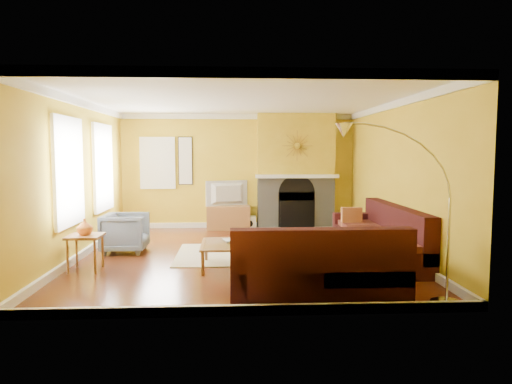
{
  "coord_description": "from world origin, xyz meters",
  "views": [
    {
      "loc": [
        -0.13,
        -7.89,
        1.81
      ],
      "look_at": [
        0.29,
        0.4,
        1.08
      ],
      "focal_mm": 32.0,
      "sensor_mm": 36.0,
      "label": 1
    }
  ],
  "objects": [
    {
      "name": "book",
      "position": [
        -0.28,
        -0.75,
        0.41
      ],
      "size": [
        0.26,
        0.31,
        0.03
      ],
      "primitive_type": "imported",
      "rotation": [
        0.0,
        0.0,
        0.26
      ],
      "color": "white",
      "rests_on": "coffee_table"
    },
    {
      "name": "wall_front",
      "position": [
        0.0,
        -3.01,
        1.35
      ],
      "size": [
        5.5,
        0.02,
        2.7
      ],
      "primitive_type": "cube",
      "color": "gold",
      "rests_on": "ground"
    },
    {
      "name": "armchair",
      "position": [
        -2.08,
        0.36,
        0.35
      ],
      "size": [
        0.78,
        0.76,
        0.71
      ],
      "primitive_type": "imported",
      "rotation": [
        0.0,
        0.0,
        1.57
      ],
      "color": "slate",
      "rests_on": "floor"
    },
    {
      "name": "tv",
      "position": [
        -0.24,
        2.73,
        0.84
      ],
      "size": [
        1.01,
        0.48,
        0.59
      ],
      "primitive_type": "imported",
      "rotation": [
        0.0,
        0.0,
        3.49
      ],
      "color": "black",
      "rests_on": "media_console"
    },
    {
      "name": "window_left_far",
      "position": [
        -2.72,
        -0.6,
        1.5
      ],
      "size": [
        0.06,
        1.22,
        1.72
      ],
      "primitive_type": "cube",
      "color": "white",
      "rests_on": "wall_left"
    },
    {
      "name": "vase",
      "position": [
        -2.38,
        -0.92,
        0.67
      ],
      "size": [
        0.24,
        0.24,
        0.25
      ],
      "primitive_type": "imported",
      "color": "orange",
      "rests_on": "side_table"
    },
    {
      "name": "wall_right",
      "position": [
        2.76,
        0.0,
        1.35
      ],
      "size": [
        0.02,
        6.0,
        2.7
      ],
      "primitive_type": "cube",
      "color": "gold",
      "rests_on": "ground"
    },
    {
      "name": "window_left_near",
      "position": [
        -2.72,
        1.3,
        1.5
      ],
      "size": [
        0.06,
        1.22,
        1.72
      ],
      "primitive_type": "cube",
      "color": "white",
      "rests_on": "wall_left"
    },
    {
      "name": "baseboard",
      "position": [
        0.0,
        0.0,
        0.06
      ],
      "size": [
        5.5,
        6.0,
        0.12
      ],
      "primitive_type": null,
      "color": "white",
      "rests_on": "floor"
    },
    {
      "name": "wall_left",
      "position": [
        -2.76,
        0.0,
        1.35
      ],
      "size": [
        0.02,
        6.0,
        2.7
      ],
      "primitive_type": "cube",
      "color": "gold",
      "rests_on": "ground"
    },
    {
      "name": "arc_lamp",
      "position": [
        1.79,
        -2.8,
        1.06
      ],
      "size": [
        1.35,
        0.36,
        2.12
      ],
      "primitive_type": null,
      "color": "silver",
      "rests_on": "floor"
    },
    {
      "name": "ceiling",
      "position": [
        0.0,
        0.0,
        2.71
      ],
      "size": [
        5.5,
        6.0,
        0.02
      ],
      "primitive_type": "cube",
      "color": "white",
      "rests_on": "ground"
    },
    {
      "name": "coffee_table",
      "position": [
        -0.13,
        -0.85,
        0.2
      ],
      "size": [
        1.0,
        1.0,
        0.4
      ],
      "primitive_type": null,
      "color": "white",
      "rests_on": "floor"
    },
    {
      "name": "floor",
      "position": [
        0.0,
        0.0,
        -0.01
      ],
      "size": [
        5.5,
        6.0,
        0.02
      ],
      "primitive_type": "cube",
      "color": "brown",
      "rests_on": "ground"
    },
    {
      "name": "wall_art",
      "position": [
        -1.25,
        2.97,
        1.6
      ],
      "size": [
        0.34,
        0.04,
        1.14
      ],
      "primitive_type": "cube",
      "color": "white",
      "rests_on": "wall_back"
    },
    {
      "name": "rug",
      "position": [
        0.08,
        0.05,
        0.01
      ],
      "size": [
        2.4,
        1.8,
        0.02
      ],
      "primitive_type": "cube",
      "color": "beige",
      "rests_on": "floor"
    },
    {
      "name": "fireplace",
      "position": [
        1.35,
        2.8,
        1.35
      ],
      "size": [
        1.8,
        0.4,
        2.7
      ],
      "primitive_type": null,
      "color": "gray",
      "rests_on": "floor"
    },
    {
      "name": "wall_back",
      "position": [
        0.0,
        3.01,
        1.35
      ],
      "size": [
        5.5,
        0.02,
        2.7
      ],
      "primitive_type": "cube",
      "color": "gold",
      "rests_on": "ground"
    },
    {
      "name": "side_table",
      "position": [
        -2.38,
        -0.92,
        0.28
      ],
      "size": [
        0.5,
        0.5,
        0.55
      ],
      "primitive_type": null,
      "color": "#986537",
      "rests_on": "floor"
    },
    {
      "name": "subwoofer",
      "position": [
        0.25,
        2.73,
        0.15
      ],
      "size": [
        0.3,
        0.3,
        0.3
      ],
      "primitive_type": "cube",
      "color": "white",
      "rests_on": "floor"
    },
    {
      "name": "sunburst",
      "position": [
        1.35,
        2.57,
        1.95
      ],
      "size": [
        0.7,
        0.04,
        0.7
      ],
      "primitive_type": null,
      "color": "olive",
      "rests_on": "fireplace"
    },
    {
      "name": "crown_molding",
      "position": [
        0.0,
        0.0,
        2.64
      ],
      "size": [
        5.5,
        6.0,
        0.12
      ],
      "primitive_type": null,
      "color": "white",
      "rests_on": "ceiling"
    },
    {
      "name": "hearth",
      "position": [
        1.35,
        2.25,
        0.03
      ],
      "size": [
        1.8,
        0.7,
        0.06
      ],
      "primitive_type": "cube",
      "color": "gray",
      "rests_on": "floor"
    },
    {
      "name": "media_console",
      "position": [
        -0.24,
        2.73,
        0.28
      ],
      "size": [
        1.0,
        0.45,
        0.55
      ],
      "primitive_type": "cube",
      "color": "#986537",
      "rests_on": "floor"
    },
    {
      "name": "mantel",
      "position": [
        1.35,
        2.56,
        1.25
      ],
      "size": [
        1.92,
        0.22,
        0.08
      ],
      "primitive_type": "cube",
      "color": "white",
      "rests_on": "fireplace"
    },
    {
      "name": "window_back",
      "position": [
        -1.9,
        2.96,
        1.55
      ],
      "size": [
        0.82,
        0.06,
        1.22
      ],
      "primitive_type": "cube",
      "color": "white",
      "rests_on": "wall_back"
    },
    {
      "name": "sectional_sofa",
      "position": [
        1.29,
        -0.84,
        0.45
      ],
      "size": [
        2.92,
        3.72,
        0.9
      ],
      "primitive_type": null,
      "color": "#391215",
      "rests_on": "floor"
    }
  ]
}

